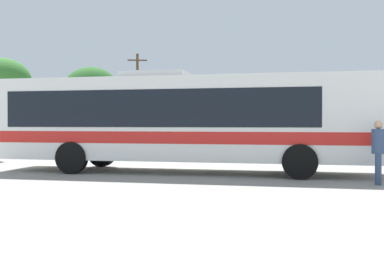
{
  "coord_description": "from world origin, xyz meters",
  "views": [
    {
      "loc": [
        2.69,
        -15.7,
        1.64
      ],
      "look_at": [
        0.54,
        3.23,
        1.45
      ],
      "focal_mm": 42.55,
      "sensor_mm": 36.0,
      "label": 1
    }
  ],
  "objects_px": {
    "attendant_by_bus_door": "(378,148)",
    "parked_car_third_white": "(245,135)",
    "parked_car_leftmost_grey": "(100,135)",
    "parked_car_second_maroon": "(173,134)",
    "roadside_tree_midleft": "(91,91)",
    "utility_pole_near": "(137,95)",
    "coach_bus_white_red": "(178,118)",
    "roadside_tree_left": "(2,83)"
  },
  "relations": [
    {
      "from": "utility_pole_near",
      "to": "attendant_by_bus_door",
      "type": "bearing_deg",
      "value": -65.11
    },
    {
      "from": "roadside_tree_left",
      "to": "coach_bus_white_red",
      "type": "bearing_deg",
      "value": -51.72
    },
    {
      "from": "parked_car_second_maroon",
      "to": "roadside_tree_midleft",
      "type": "height_order",
      "value": "roadside_tree_midleft"
    },
    {
      "from": "parked_car_leftmost_grey",
      "to": "utility_pole_near",
      "type": "height_order",
      "value": "utility_pole_near"
    },
    {
      "from": "attendant_by_bus_door",
      "to": "roadside_tree_left",
      "type": "distance_m",
      "value": 40.38
    },
    {
      "from": "roadside_tree_midleft",
      "to": "parked_car_second_maroon",
      "type": "bearing_deg",
      "value": -38.14
    },
    {
      "from": "roadside_tree_midleft",
      "to": "roadside_tree_left",
      "type": "bearing_deg",
      "value": -179.79
    },
    {
      "from": "parked_car_leftmost_grey",
      "to": "roadside_tree_left",
      "type": "distance_m",
      "value": 15.1
    },
    {
      "from": "attendant_by_bus_door",
      "to": "parked_car_third_white",
      "type": "distance_m",
      "value": 22.81
    },
    {
      "from": "parked_car_third_white",
      "to": "roadside_tree_midleft",
      "type": "distance_m",
      "value": 16.71
    },
    {
      "from": "roadside_tree_midleft",
      "to": "attendant_by_bus_door",
      "type": "bearing_deg",
      "value": -58.56
    },
    {
      "from": "attendant_by_bus_door",
      "to": "roadside_tree_midleft",
      "type": "distance_m",
      "value": 34.91
    },
    {
      "from": "parked_car_second_maroon",
      "to": "parked_car_third_white",
      "type": "relative_size",
      "value": 1.11
    },
    {
      "from": "parked_car_leftmost_grey",
      "to": "parked_car_second_maroon",
      "type": "bearing_deg",
      "value": 2.93
    },
    {
      "from": "parked_car_third_white",
      "to": "utility_pole_near",
      "type": "height_order",
      "value": "utility_pole_near"
    },
    {
      "from": "attendant_by_bus_door",
      "to": "roadside_tree_midleft",
      "type": "bearing_deg",
      "value": 121.44
    },
    {
      "from": "utility_pole_near",
      "to": "roadside_tree_left",
      "type": "bearing_deg",
      "value": 177.31
    },
    {
      "from": "parked_car_second_maroon",
      "to": "utility_pole_near",
      "type": "relative_size",
      "value": 0.57
    },
    {
      "from": "coach_bus_white_red",
      "to": "parked_car_leftmost_grey",
      "type": "distance_m",
      "value": 21.69
    },
    {
      "from": "coach_bus_white_red",
      "to": "utility_pole_near",
      "type": "xyz_separation_m",
      "value": [
        -7.65,
        26.38,
        2.43
      ]
    },
    {
      "from": "parked_car_leftmost_grey",
      "to": "parked_car_second_maroon",
      "type": "height_order",
      "value": "parked_car_second_maroon"
    },
    {
      "from": "attendant_by_bus_door",
      "to": "parked_car_leftmost_grey",
      "type": "distance_m",
      "value": 26.73
    },
    {
      "from": "coach_bus_white_red",
      "to": "parked_car_second_maroon",
      "type": "relative_size",
      "value": 2.7
    },
    {
      "from": "parked_car_leftmost_grey",
      "to": "parked_car_second_maroon",
      "type": "relative_size",
      "value": 0.95
    },
    {
      "from": "attendant_by_bus_door",
      "to": "parked_car_second_maroon",
      "type": "relative_size",
      "value": 0.37
    },
    {
      "from": "roadside_tree_midleft",
      "to": "coach_bus_white_red",
      "type": "bearing_deg",
      "value": -65.51
    },
    {
      "from": "parked_car_leftmost_grey",
      "to": "utility_pole_near",
      "type": "bearing_deg",
      "value": 78.11
    },
    {
      "from": "attendant_by_bus_door",
      "to": "parked_car_third_white",
      "type": "xyz_separation_m",
      "value": [
        -3.5,
        22.54,
        -0.2
      ]
    },
    {
      "from": "attendant_by_bus_door",
      "to": "utility_pole_near",
      "type": "distance_m",
      "value": 32.06
    },
    {
      "from": "parked_car_third_white",
      "to": "utility_pole_near",
      "type": "bearing_deg",
      "value": 147.22
    },
    {
      "from": "parked_car_third_white",
      "to": "parked_car_leftmost_grey",
      "type": "bearing_deg",
      "value": -178.46
    },
    {
      "from": "attendant_by_bus_door",
      "to": "parked_car_third_white",
      "type": "relative_size",
      "value": 0.41
    },
    {
      "from": "parked_car_third_white",
      "to": "attendant_by_bus_door",
      "type": "bearing_deg",
      "value": -81.18
    },
    {
      "from": "parked_car_second_maroon",
      "to": "roadside_tree_midleft",
      "type": "xyz_separation_m",
      "value": [
        -9.01,
        7.08,
        3.96
      ]
    },
    {
      "from": "parked_car_second_maroon",
      "to": "roadside_tree_left",
      "type": "relative_size",
      "value": 0.58
    },
    {
      "from": "coach_bus_white_red",
      "to": "utility_pole_near",
      "type": "bearing_deg",
      "value": 106.16
    },
    {
      "from": "parked_car_leftmost_grey",
      "to": "parked_car_third_white",
      "type": "height_order",
      "value": "parked_car_third_white"
    },
    {
      "from": "parked_car_third_white",
      "to": "roadside_tree_left",
      "type": "xyz_separation_m",
      "value": [
        -23.61,
        7.03,
        4.85
      ]
    },
    {
      "from": "utility_pole_near",
      "to": "roadside_tree_left",
      "type": "distance_m",
      "value": 13.76
    },
    {
      "from": "parked_car_second_maroon",
      "to": "roadside_tree_midleft",
      "type": "bearing_deg",
      "value": 141.86
    },
    {
      "from": "parked_car_leftmost_grey",
      "to": "roadside_tree_midleft",
      "type": "height_order",
      "value": "roadside_tree_midleft"
    },
    {
      "from": "attendant_by_bus_door",
      "to": "utility_pole_near",
      "type": "relative_size",
      "value": 0.21
    }
  ]
}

